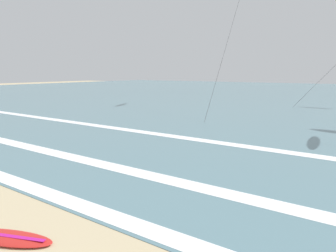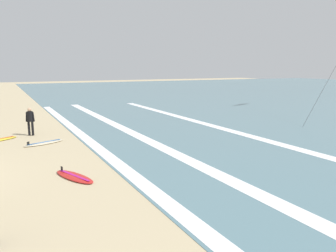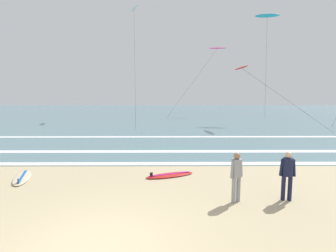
# 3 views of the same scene
# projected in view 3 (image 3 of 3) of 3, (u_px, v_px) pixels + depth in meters

# --- Properties ---
(ground_plane) EXTENTS (160.00, 160.00, 0.00)m
(ground_plane) POSITION_uv_depth(u_px,v_px,m) (96.00, 247.00, 5.53)
(ground_plane) COLOR tan
(ocean_surface) EXTENTS (140.00, 90.00, 0.01)m
(ocean_surface) POSITION_uv_depth(u_px,v_px,m) (160.00, 112.00, 56.72)
(ocean_surface) COLOR slate
(ocean_surface) RESTS_ON ground
(wave_foam_shoreline) EXTENTS (37.76, 0.58, 0.01)m
(wave_foam_shoreline) POSITION_uv_depth(u_px,v_px,m) (96.00, 164.00, 12.41)
(wave_foam_shoreline) COLOR white
(wave_foam_shoreline) RESTS_ON ocean_surface
(wave_foam_mid_break) EXTENTS (39.23, 0.70, 0.01)m
(wave_foam_mid_break) POSITION_uv_depth(u_px,v_px,m) (110.00, 151.00, 15.20)
(wave_foam_mid_break) COLOR white
(wave_foam_mid_break) RESTS_ON ocean_surface
(wave_foam_outer_break) EXTENTS (43.25, 0.69, 0.01)m
(wave_foam_outer_break) POSITION_uv_depth(u_px,v_px,m) (166.00, 137.00, 20.81)
(wave_foam_outer_break) COLOR white
(wave_foam_outer_break) RESTS_ON ocean_surface
(surfer_foreground_main) EXTENTS (0.52, 0.32, 1.60)m
(surfer_foreground_main) POSITION_uv_depth(u_px,v_px,m) (287.00, 172.00, 7.94)
(surfer_foreground_main) COLOR #141938
(surfer_foreground_main) RESTS_ON ground
(surfer_mid_group) EXTENTS (0.49, 0.32, 1.60)m
(surfer_mid_group) POSITION_uv_depth(u_px,v_px,m) (237.00, 173.00, 7.83)
(surfer_mid_group) COLOR gray
(surfer_mid_group) RESTS_ON ground
(surfboard_right_spare) EXTENTS (1.30, 2.18, 0.25)m
(surfboard_right_spare) POSITION_uv_depth(u_px,v_px,m) (22.00, 177.00, 10.19)
(surfboard_right_spare) COLOR beige
(surfboard_right_spare) RESTS_ON ground
(surfboard_left_pile) EXTENTS (2.17, 1.32, 0.25)m
(surfboard_left_pile) POSITION_uv_depth(u_px,v_px,m) (170.00, 175.00, 10.51)
(surfboard_left_pile) COLOR red
(surfboard_left_pile) RESTS_ON ground
(kite_white_low_near) EXTENTS (2.71, 15.89, 16.98)m
(kite_white_low_near) POSITION_uv_depth(u_px,v_px,m) (134.00, 9.00, 37.90)
(kite_white_low_near) COLOR white
(kite_white_low_near) RESTS_ON ground
(kite_red_high_left) EXTENTS (8.13, 5.81, 6.62)m
(kite_red_high_left) POSITION_uv_depth(u_px,v_px,m) (242.00, 68.00, 26.28)
(kite_red_high_left) COLOR red
(kite_red_high_left) RESTS_ON ground
(kite_magenta_high_right) EXTENTS (10.85, 7.92, 12.18)m
(kite_magenta_high_right) POSITION_uv_depth(u_px,v_px,m) (217.00, 49.00, 44.09)
(kite_magenta_high_right) COLOR #CC2384
(kite_magenta_high_right) RESTS_ON ground
(kite_cyan_far_left) EXTENTS (3.27, 3.48, 14.35)m
(kite_cyan_far_left) POSITION_uv_depth(u_px,v_px,m) (267.00, 16.00, 33.26)
(kite_cyan_far_left) COLOR #23A8C6
(kite_cyan_far_left) RESTS_ON ground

